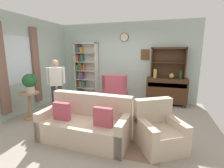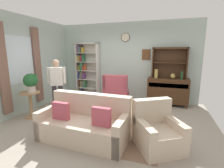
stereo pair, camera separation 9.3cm
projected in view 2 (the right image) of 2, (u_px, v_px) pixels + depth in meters
name	position (u px, v px, depth m)	size (l,w,h in m)	color
ground_plane	(106.00, 121.00, 4.32)	(5.40, 4.60, 0.02)	#9E9384
wall_back	(126.00, 62.00, 6.02)	(5.00, 0.09, 2.80)	#ADC1B7
wall_left	(25.00, 65.00, 4.81)	(0.16, 4.20, 2.80)	#ADC1B7
area_rug	(109.00, 126.00, 3.98)	(2.39, 2.19, 0.01)	#846651
bookshelf	(86.00, 70.00, 6.40)	(0.90, 0.30, 2.10)	silver
sideboard	(168.00, 90.00, 5.48)	(1.30, 0.45, 0.92)	#422816
sideboard_hutch	(170.00, 58.00, 5.37)	(1.10, 0.26, 1.00)	#422816
vase_tall	(156.00, 74.00, 5.42)	(0.11, 0.11, 0.29)	tan
vase_round	(173.00, 76.00, 5.28)	(0.15, 0.15, 0.17)	tan
bottle_wine	(182.00, 75.00, 5.17)	(0.07, 0.07, 0.26)	#194223
couch_floral	(85.00, 124.00, 3.40)	(1.83, 0.91, 0.90)	beige
armchair_floral	(157.00, 133.00, 3.07)	(1.05, 1.06, 0.88)	beige
wingback_chair	(116.00, 94.00, 5.50)	(0.89, 0.91, 1.05)	#B74C5B
plant_stand	(31.00, 102.00, 4.45)	(0.52, 0.52, 0.72)	#A87F56
potted_plant_large	(31.00, 81.00, 4.34)	(0.36, 0.36, 0.50)	beige
person_reading	(57.00, 82.00, 4.76)	(0.49, 0.35, 1.56)	#38333D
coffee_table	(97.00, 110.00, 4.08)	(0.80, 0.50, 0.42)	#422816
book_stack	(97.00, 108.00, 3.97)	(0.16, 0.11, 0.04)	#723F7F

